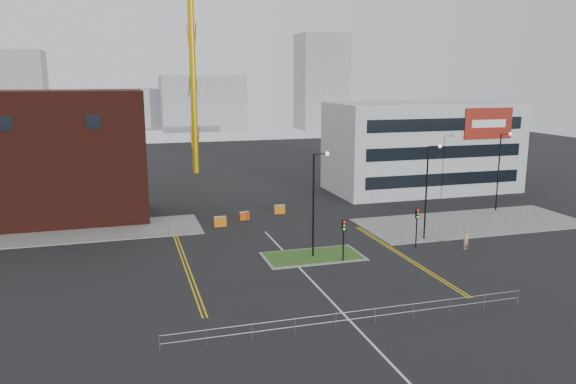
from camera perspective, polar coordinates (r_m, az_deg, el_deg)
name	(u,v)px	position (r m, az deg, el deg)	size (l,w,h in m)	color
ground	(323,292)	(41.45, 3.56, -10.14)	(200.00, 200.00, 0.00)	black
pavement_left	(58,234)	(60.45, -22.33, -3.94)	(28.00, 8.00, 0.12)	slate
pavement_right	(471,223)	(63.22, 18.12, -2.99)	(24.00, 10.00, 0.12)	slate
island_kerb	(313,256)	(49.15, 2.55, -6.55)	(8.60, 4.60, 0.08)	slate
grass_island	(313,256)	(49.15, 2.55, -6.53)	(8.00, 4.00, 0.12)	#2B511B
brick_building	(28,159)	(65.38, -24.88, 3.05)	(24.20, 10.07, 14.24)	#401510
office_block	(422,147)	(79.21, 13.43, 4.49)	(25.00, 12.20, 12.00)	silver
streetlamp_island	(316,196)	(47.83, 2.85, -0.40)	(1.46, 0.36, 9.18)	black
streetlamp_right_near	(429,184)	(54.65, 14.10, 0.77)	(1.46, 0.36, 9.18)	black
streetlamp_right_far	(501,165)	(68.97, 20.78, 2.55)	(1.46, 0.36, 9.18)	black
traffic_light_island	(344,233)	(47.29, 5.67, -4.13)	(0.28, 0.33, 3.65)	black
traffic_light_right	(417,220)	(52.45, 12.97, -2.80)	(0.28, 0.33, 3.65)	black
railing_front	(356,315)	(36.01, 6.93, -12.31)	(24.05, 0.05, 1.10)	gray
railing_left	(153,231)	(56.09, -13.58, -3.82)	(6.05, 0.05, 1.10)	gray
railing_right	(473,223)	(60.22, 18.32, -3.00)	(19.05, 5.05, 1.10)	gray
centre_line	(314,283)	(43.20, 2.64, -9.20)	(0.15, 30.00, 0.01)	silver
yellow_left_a	(183,261)	(48.79, -10.64, -6.93)	(0.12, 24.00, 0.01)	gold
yellow_left_b	(186,261)	(48.81, -10.29, -6.91)	(0.12, 24.00, 0.01)	gold
yellow_right_a	(401,256)	(50.32, 11.45, -6.39)	(0.12, 20.00, 0.01)	gold
yellow_right_b	(405,256)	(50.45, 11.76, -6.35)	(0.12, 20.00, 0.01)	gold
skyline_a	(8,95)	(158.43, -26.56, 8.80)	(18.00, 12.00, 22.00)	gray
skyline_b	(203,103)	(167.91, -8.65, 8.93)	(24.00, 12.00, 16.00)	gray
skyline_c	(321,82)	(171.38, 3.42, 11.09)	(14.00, 12.00, 28.00)	gray
skyline_d	(139,109)	(176.45, -14.95, 8.14)	(30.00, 12.00, 12.00)	gray
pedestrian	(466,240)	(53.53, 17.66, -4.63)	(0.65, 0.43, 1.78)	#D28D88
barrier_left	(244,216)	(61.58, -4.48, -2.40)	(1.13, 0.58, 0.91)	#CE4B0B
barrier_mid	(220,221)	(59.12, -6.91, -2.95)	(1.28, 0.46, 1.07)	#D06C0B
barrier_right	(280,209)	(64.16, -0.86, -1.74)	(1.24, 0.53, 1.02)	orange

